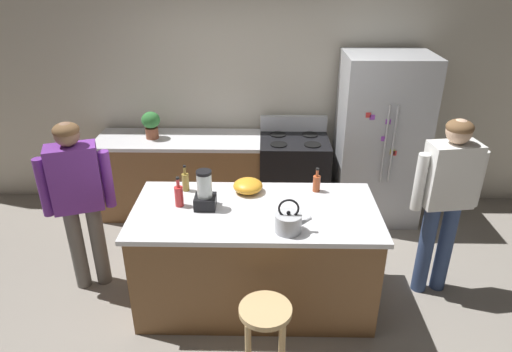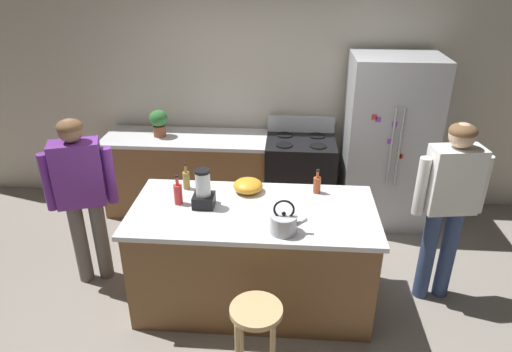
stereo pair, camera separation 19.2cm
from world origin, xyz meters
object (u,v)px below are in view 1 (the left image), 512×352
object	(u,v)px
person_by_island_left	(78,193)
tea_kettle	(288,222)
bottle_soda	(179,195)
person_by_sink_right	(446,193)
potted_plant	(151,123)
bottle_cooking_sauce	(317,183)
mixing_bowl	(248,186)
blender_appliance	(205,192)
refrigerator	(380,140)
bar_stool	(265,324)
kitchen_island	(255,256)
stove_range	(293,176)
bottle_vinegar	(186,181)

from	to	relation	value
person_by_island_left	tea_kettle	bearing A→B (deg)	-16.15
bottle_soda	tea_kettle	size ratio (longest dim) A/B	0.93
person_by_sink_right	potted_plant	distance (m)	3.07
bottle_cooking_sauce	mixing_bowl	world-z (taller)	bottle_cooking_sauce
blender_appliance	tea_kettle	distance (m)	0.74
refrigerator	bar_stool	bearing A→B (deg)	-118.24
kitchen_island	person_by_island_left	world-z (taller)	person_by_island_left
stove_range	bottle_cooking_sauce	xyz separation A→B (m)	(0.11, -1.20, 0.52)
kitchen_island	mixing_bowl	xyz separation A→B (m)	(-0.07, 0.30, 0.51)
person_by_island_left	bottle_cooking_sauce	xyz separation A→B (m)	(2.01, 0.13, 0.04)
refrigerator	potted_plant	xyz separation A→B (m)	(-2.50, 0.05, 0.16)
bar_stool	bottle_cooking_sauce	xyz separation A→B (m)	(0.43, 1.14, 0.50)
potted_plant	bottle_vinegar	xyz separation A→B (m)	(0.57, -1.23, -0.09)
potted_plant	bottle_vinegar	size ratio (longest dim) A/B	1.27
potted_plant	person_by_island_left	bearing A→B (deg)	-103.47
potted_plant	blender_appliance	distance (m)	1.71
stove_range	bottle_cooking_sauce	size ratio (longest dim) A/B	5.06
stove_range	potted_plant	world-z (taller)	potted_plant
stove_range	bottle_soda	xyz separation A→B (m)	(-1.02, -1.48, 0.54)
stove_range	bottle_soda	bearing A→B (deg)	-124.62
bottle_cooking_sauce	tea_kettle	bearing A→B (deg)	-112.88
kitchen_island	bottle_cooking_sauce	distance (m)	0.81
stove_range	tea_kettle	world-z (taller)	tea_kettle
person_by_sink_right	bottle_soda	distance (m)	2.19
bottle_soda	person_by_island_left	bearing A→B (deg)	170.81
kitchen_island	person_by_sink_right	distance (m)	1.67
kitchen_island	stove_range	xyz separation A→B (m)	(0.40, 1.52, 0.01)
stove_range	tea_kettle	size ratio (longest dim) A/B	3.97
refrigerator	potted_plant	distance (m)	2.50
bottle_vinegar	person_by_sink_right	bearing A→B (deg)	-3.61
blender_appliance	bottle_soda	bearing A→B (deg)	173.54
kitchen_island	bottle_vinegar	size ratio (longest dim) A/B	8.37
kitchen_island	bottle_vinegar	world-z (taller)	bottle_vinegar
kitchen_island	refrigerator	bearing A→B (deg)	48.50
blender_appliance	tea_kettle	xyz separation A→B (m)	(0.65, -0.34, -0.06)
bottle_cooking_sauce	mixing_bowl	size ratio (longest dim) A/B	0.86
stove_range	person_by_sink_right	size ratio (longest dim) A/B	0.68
kitchen_island	bar_stool	bearing A→B (deg)	-84.14
person_by_island_left	bottle_vinegar	size ratio (longest dim) A/B	6.65
stove_range	bar_stool	xyz separation A→B (m)	(-0.32, -2.34, 0.02)
refrigerator	bottle_cooking_sauce	world-z (taller)	refrigerator
person_by_island_left	bar_stool	world-z (taller)	person_by_island_left
person_by_island_left	mixing_bowl	bearing A→B (deg)	4.27
person_by_island_left	blender_appliance	world-z (taller)	person_by_island_left
bar_stool	bottle_soda	bearing A→B (deg)	128.97
bottle_vinegar	mixing_bowl	bearing A→B (deg)	-1.82
refrigerator	stove_range	distance (m)	1.03
kitchen_island	bottle_soda	world-z (taller)	bottle_soda
person_by_sink_right	bottle_vinegar	world-z (taller)	person_by_sink_right
potted_plant	mixing_bowl	xyz separation A→B (m)	(1.10, -1.25, -0.12)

